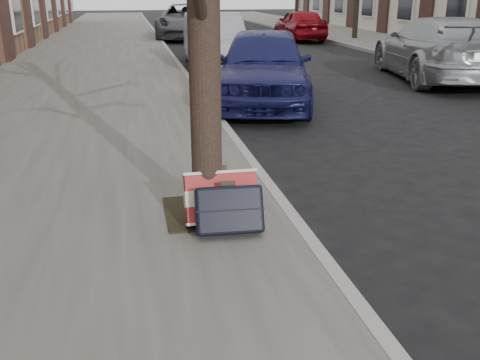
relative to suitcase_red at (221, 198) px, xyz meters
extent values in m
plane|color=black|center=(1.94, -0.92, -0.37)|extent=(120.00, 120.00, 0.00)
cube|color=slate|center=(-1.76, 14.08, -0.31)|extent=(5.00, 70.00, 0.12)
cube|color=gray|center=(9.74, 14.08, -0.31)|extent=(4.00, 70.00, 0.12)
cube|color=black|center=(-0.06, 0.28, -0.24)|extent=(0.85, 0.85, 0.02)
cube|color=maroon|center=(0.00, 0.00, 0.00)|extent=(0.64, 0.36, 0.50)
cube|color=black|center=(0.03, -0.23, -0.02)|extent=(0.60, 0.37, 0.45)
imported|color=#16184B|center=(1.82, 5.75, 0.37)|extent=(2.82, 4.64, 1.48)
imported|color=#95969D|center=(1.74, 11.37, 0.38)|extent=(1.83, 4.62, 1.49)
imported|color=#3E3F44|center=(1.96, 20.77, 0.40)|extent=(3.26, 5.83, 1.54)
imported|color=#95989C|center=(6.75, 7.77, 0.40)|extent=(3.16, 5.60, 1.53)
imported|color=maroon|center=(6.74, 18.93, 0.32)|extent=(1.77, 4.09, 1.37)
camera|label=1|loc=(-0.73, -4.39, 1.76)|focal=40.00mm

